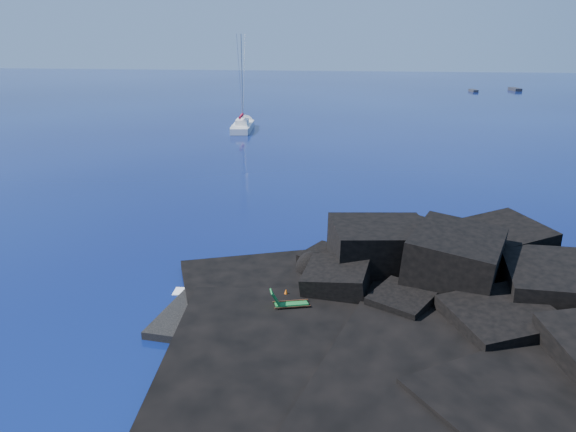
{
  "coord_description": "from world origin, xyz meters",
  "views": [
    {
      "loc": [
        9.16,
        -22.08,
        12.28
      ],
      "look_at": [
        4.55,
        9.83,
        2.0
      ],
      "focal_mm": 35.0,
      "sensor_mm": 36.0,
      "label": 1
    }
  ],
  "objects_px": {
    "deck_chair": "(291,300)",
    "sunbather": "(252,313)",
    "distant_boat_a": "(473,92)",
    "distant_boat_b": "(515,91)",
    "sailboat": "(243,130)",
    "marker_cone": "(286,294)"
  },
  "relations": [
    {
      "from": "distant_boat_a",
      "to": "sunbather",
      "type": "bearing_deg",
      "value": -112.12
    },
    {
      "from": "sailboat",
      "to": "marker_cone",
      "type": "xyz_separation_m",
      "value": [
        13.81,
        -52.16,
        0.61
      ]
    },
    {
      "from": "marker_cone",
      "to": "deck_chair",
      "type": "bearing_deg",
      "value": -70.24
    },
    {
      "from": "deck_chair",
      "to": "marker_cone",
      "type": "height_order",
      "value": "deck_chair"
    },
    {
      "from": "sailboat",
      "to": "sunbather",
      "type": "distance_m",
      "value": 55.52
    },
    {
      "from": "marker_cone",
      "to": "sunbather",
      "type": "bearing_deg",
      "value": -123.37
    },
    {
      "from": "sunbather",
      "to": "distant_boat_a",
      "type": "height_order",
      "value": "sunbather"
    },
    {
      "from": "deck_chair",
      "to": "sunbather",
      "type": "xyz_separation_m",
      "value": [
        -1.69,
        -0.73,
        -0.42
      ]
    },
    {
      "from": "distant_boat_b",
      "to": "deck_chair",
      "type": "bearing_deg",
      "value": -114.64
    },
    {
      "from": "sailboat",
      "to": "distant_boat_b",
      "type": "xyz_separation_m",
      "value": [
        51.91,
        68.52,
        0.0
      ]
    },
    {
      "from": "deck_chair",
      "to": "distant_boat_b",
      "type": "distance_m",
      "value": 127.56
    },
    {
      "from": "sunbather",
      "to": "distant_boat_b",
      "type": "xyz_separation_m",
      "value": [
        39.37,
        122.6,
        -0.52
      ]
    },
    {
      "from": "sunbather",
      "to": "marker_cone",
      "type": "relative_size",
      "value": 3.3
    },
    {
      "from": "sunbather",
      "to": "distant_boat_b",
      "type": "distance_m",
      "value": 128.77
    },
    {
      "from": "sailboat",
      "to": "deck_chair",
      "type": "xyz_separation_m",
      "value": [
        14.23,
        -53.35,
        0.93
      ]
    },
    {
      "from": "deck_chair",
      "to": "distant_boat_b",
      "type": "xyz_separation_m",
      "value": [
        37.68,
        121.87,
        -0.93
      ]
    },
    {
      "from": "distant_boat_a",
      "to": "distant_boat_b",
      "type": "distance_m",
      "value": 11.15
    },
    {
      "from": "distant_boat_b",
      "to": "sailboat",
      "type": "bearing_deg",
      "value": -134.61
    },
    {
      "from": "distant_boat_a",
      "to": "deck_chair",
      "type": "bearing_deg",
      "value": -111.42
    },
    {
      "from": "marker_cone",
      "to": "distant_boat_b",
      "type": "relative_size",
      "value": 0.1
    },
    {
      "from": "sailboat",
      "to": "distant_boat_b",
      "type": "bearing_deg",
      "value": 46.34
    },
    {
      "from": "deck_chair",
      "to": "distant_boat_b",
      "type": "height_order",
      "value": "deck_chair"
    }
  ]
}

